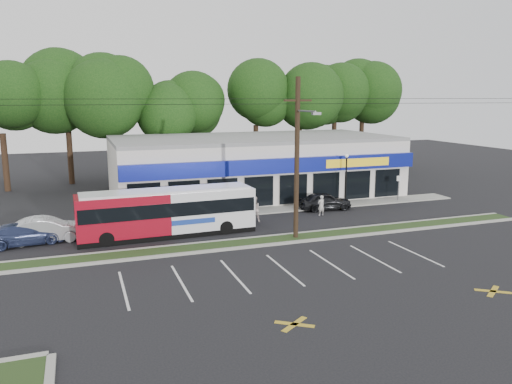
{
  "coord_description": "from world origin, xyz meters",
  "views": [
    {
      "loc": [
        -9.61,
        -26.71,
        8.8
      ],
      "look_at": [
        1.78,
        5.0,
        2.37
      ],
      "focal_mm": 35.0,
      "sensor_mm": 36.0,
      "label": 1
    }
  ],
  "objects": [
    {
      "name": "car_dark",
      "position": [
        8.57,
        7.8,
        0.71
      ],
      "size": [
        4.31,
        2.06,
        1.42
      ],
      "primitive_type": "imported",
      "rotation": [
        0.0,
        0.0,
        1.48
      ],
      "color": "black",
      "rests_on": "ground"
    },
    {
      "name": "strip_mall",
      "position": [
        5.5,
        15.91,
        2.65
      ],
      "size": [
        25.0,
        12.55,
        5.3
      ],
      "color": "silver",
      "rests_on": "ground"
    },
    {
      "name": "utility_pole",
      "position": [
        2.83,
        0.93,
        5.41
      ],
      "size": [
        50.0,
        2.77,
        10.0
      ],
      "color": "black",
      "rests_on": "ground"
    },
    {
      "name": "sign_post",
      "position": [
        16.0,
        8.57,
        1.56
      ],
      "size": [
        0.45,
        0.1,
        2.23
      ],
      "color": "#59595E",
      "rests_on": "ground"
    },
    {
      "name": "tree_line",
      "position": [
        4.0,
        26.0,
        8.42
      ],
      "size": [
        46.76,
        6.76,
        11.83
      ],
      "color": "black",
      "rests_on": "ground"
    },
    {
      "name": "grass_strip",
      "position": [
        0.0,
        1.0,
        0.06
      ],
      "size": [
        40.0,
        1.6,
        0.12
      ],
      "primitive_type": "cube",
      "color": "#213D19",
      "rests_on": "ground"
    },
    {
      "name": "pedestrian_b",
      "position": [
        2.0,
        6.0,
        0.92
      ],
      "size": [
        0.96,
        0.79,
        1.84
      ],
      "primitive_type": "imported",
      "rotation": [
        0.0,
        0.0,
        3.04
      ],
      "color": "beige",
      "rests_on": "ground"
    },
    {
      "name": "curb_north",
      "position": [
        0.0,
        1.85,
        0.07
      ],
      "size": [
        40.0,
        0.25,
        0.14
      ],
      "primitive_type": "cube",
      "color": "#9E9E93",
      "rests_on": "ground"
    },
    {
      "name": "car_blue",
      "position": [
        -13.0,
        5.4,
        0.67
      ],
      "size": [
        4.83,
        2.61,
        1.33
      ],
      "primitive_type": "imported",
      "rotation": [
        0.0,
        0.0,
        1.74
      ],
      "color": "navy",
      "rests_on": "ground"
    },
    {
      "name": "pedestrian_a",
      "position": [
        7.41,
        6.15,
        0.77
      ],
      "size": [
        0.62,
        0.46,
        1.54
      ],
      "primitive_type": "imported",
      "rotation": [
        0.0,
        0.0,
        3.31
      ],
      "color": "beige",
      "rests_on": "ground"
    },
    {
      "name": "car_silver",
      "position": [
        -11.73,
        5.66,
        0.77
      ],
      "size": [
        4.71,
        1.74,
        1.54
      ],
      "primitive_type": "imported",
      "rotation": [
        0.0,
        0.0,
        1.6
      ],
      "color": "#A0A4A7",
      "rests_on": "ground"
    },
    {
      "name": "ground",
      "position": [
        0.0,
        0.0,
        0.0
      ],
      "size": [
        120.0,
        120.0,
        0.0
      ],
      "primitive_type": "plane",
      "color": "black",
      "rests_on": "ground"
    },
    {
      "name": "curb_south",
      "position": [
        0.0,
        0.15,
        0.07
      ],
      "size": [
        40.0,
        0.25,
        0.14
      ],
      "primitive_type": "cube",
      "color": "#9E9E93",
      "rests_on": "ground"
    },
    {
      "name": "sidewalk",
      "position": [
        5.0,
        9.0,
        0.05
      ],
      "size": [
        32.0,
        2.2,
        0.1
      ],
      "primitive_type": "cube",
      "color": "#9E9E93",
      "rests_on": "ground"
    },
    {
      "name": "lamp_post",
      "position": [
        11.0,
        8.8,
        2.67
      ],
      "size": [
        0.3,
        0.3,
        4.25
      ],
      "color": "black",
      "rests_on": "ground"
    },
    {
      "name": "metrobus",
      "position": [
        -4.42,
        4.5,
        1.6
      ],
      "size": [
        11.33,
        2.73,
        3.03
      ],
      "rotation": [
        0.0,
        0.0,
        0.03
      ],
      "color": "maroon",
      "rests_on": "ground"
    }
  ]
}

